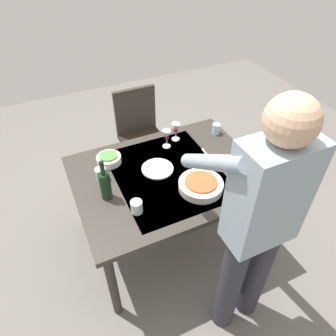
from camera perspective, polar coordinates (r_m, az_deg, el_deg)
ground_plane at (r=2.75m, az=0.00°, el=-12.42°), size 6.00×6.00×0.00m
dining_table at (r=2.26m, az=0.00°, el=-2.40°), size 1.32×1.01×0.73m
chair_near at (r=3.02m, az=-5.20°, el=6.95°), size 0.40×0.40×0.91m
person_server at (r=1.67m, az=16.15°, el=-9.53°), size 0.42×0.61×1.69m
wine_bottle at (r=2.00m, az=-11.48°, el=-3.02°), size 0.07×0.07×0.30m
wine_glass_left at (r=2.39m, az=-0.26°, el=5.97°), size 0.07×0.07×0.15m
wine_glass_right at (r=2.47m, az=1.45°, el=7.26°), size 0.07×0.07×0.15m
water_cup_near_left at (r=1.93m, az=-5.80°, el=-7.10°), size 0.07×0.07×0.09m
water_cup_near_right at (r=2.19m, az=-12.24°, el=-1.09°), size 0.08×0.08×0.09m
water_cup_far_left at (r=2.61m, az=8.83°, el=7.14°), size 0.07×0.07×0.09m
serving_bowl_pasta at (r=2.09m, az=6.06°, el=-3.10°), size 0.30×0.30×0.07m
side_bowl_salad at (r=2.32m, az=-10.82°, el=1.67°), size 0.18×0.18×0.07m
dinner_plate_near at (r=2.24m, az=-1.94°, el=-0.13°), size 0.23×0.23×0.01m
table_fork at (r=2.38m, az=7.23°, el=2.33°), size 0.03×0.18×0.00m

